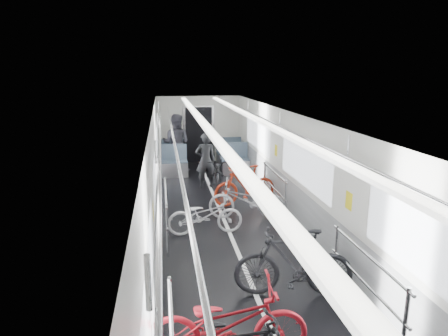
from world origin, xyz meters
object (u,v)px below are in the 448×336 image
object	(u,v)px
person_seated	(176,143)
bike_left_far	(205,215)
bike_aisle	(218,173)
person_standing	(205,160)
bike_right_far	(245,185)
bike_right_mid	(247,200)
bike_right_near	(294,263)
bike_left_near	(227,323)

from	to	relation	value
person_seated	bike_left_far	bearing A→B (deg)	113.21
bike_left_far	person_seated	world-z (taller)	person_seated
bike_aisle	person_standing	xyz separation A→B (m)	(-0.35, 0.10, 0.36)
bike_right_far	bike_aisle	distance (m)	1.63
bike_left_far	bike_right_mid	xyz separation A→B (m)	(1.02, 0.70, 0.05)
bike_right_far	bike_left_far	bearing A→B (deg)	-48.15
bike_right_mid	person_standing	world-z (taller)	person_standing
bike_aisle	person_standing	world-z (taller)	person_standing
bike_right_far	bike_right_mid	bearing A→B (deg)	-22.72
bike_right_near	person_standing	size ratio (longest dim) A/B	1.11
bike_left_far	bike_right_far	bearing A→B (deg)	-36.21
bike_right_near	bike_left_near	bearing A→B (deg)	-34.60
bike_left_near	bike_aisle	size ratio (longest dim) A/B	1.12
bike_right_near	person_seated	world-z (taller)	person_seated
bike_right_mid	bike_aisle	bearing A→B (deg)	-162.57
bike_left_far	bike_right_mid	distance (m)	1.24
bike_right_far	person_seated	bearing A→B (deg)	-170.82
person_seated	person_standing	bearing A→B (deg)	129.23
bike_right_near	bike_right_far	distance (m)	4.22
bike_right_mid	bike_right_far	world-z (taller)	bike_right_far
person_seated	bike_left_near	bearing A→B (deg)	110.68
person_standing	person_seated	size ratio (longest dim) A/B	0.83
bike_aisle	person_seated	distance (m)	2.48
bike_left_far	person_standing	size ratio (longest dim) A/B	0.97
bike_left_far	bike_right_far	xyz separation A→B (m)	(1.18, 1.71, 0.09)
bike_left_near	bike_left_far	bearing A→B (deg)	0.79
bike_left_far	bike_right_mid	size ratio (longest dim) A/B	0.90
bike_left_far	person_standing	distance (m)	3.42
bike_left_far	bike_aisle	world-z (taller)	bike_aisle
bike_right_far	person_standing	distance (m)	1.87
bike_left_far	person_standing	xyz separation A→B (m)	(0.38, 3.37, 0.39)
bike_aisle	person_standing	bearing A→B (deg)	171.40
bike_right_mid	person_seated	world-z (taller)	person_seated
bike_left_near	bike_right_mid	world-z (taller)	bike_left_near
bike_left_near	person_standing	world-z (taller)	person_standing
person_seated	bike_right_near	bearing A→B (deg)	119.38
bike_left_near	bike_right_mid	size ratio (longest dim) A/B	1.08
bike_left_near	bike_aisle	distance (m)	7.06
bike_right_mid	bike_aisle	xyz separation A→B (m)	(-0.30, 2.58, -0.02)
bike_left_near	person_standing	distance (m)	7.13
bike_right_mid	bike_right_far	xyz separation A→B (m)	(0.16, 1.01, 0.05)
bike_right_near	bike_right_mid	distance (m)	3.20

